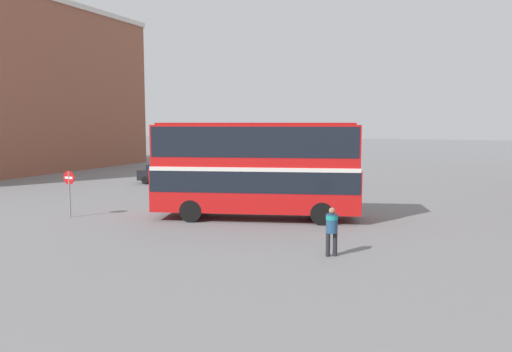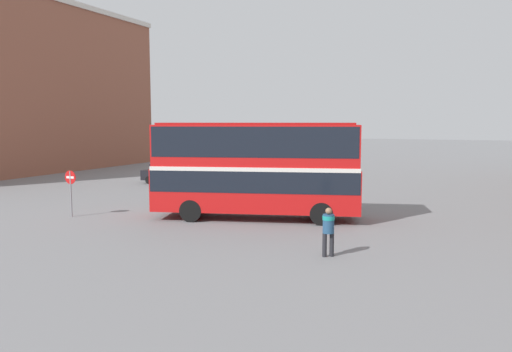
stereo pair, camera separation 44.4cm
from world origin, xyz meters
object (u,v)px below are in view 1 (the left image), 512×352
parked_car_kerb_near (195,183)px  no_entry_sign (69,186)px  pedestrian_foreground (332,226)px  parked_car_kerb_far (164,174)px  double_decker_bus (256,164)px

parked_car_kerb_near → no_entry_sign: (-1.98, -9.14, 0.81)m
pedestrian_foreground → parked_car_kerb_far: pedestrian_foreground is taller
double_decker_bus → parked_car_kerb_near: double_decker_bus is taller
double_decker_bus → no_entry_sign: bearing=-175.7°
parked_car_kerb_near → parked_car_kerb_far: 6.72m
pedestrian_foreground → parked_car_kerb_near: size_ratio=0.41×
parked_car_kerb_far → no_entry_sign: 13.88m
double_decker_bus → no_entry_sign: 9.42m
parked_car_kerb_far → no_entry_sign: no_entry_sign is taller
double_decker_bus → pedestrian_foreground: double_decker_bus is taller
no_entry_sign → parked_car_kerb_near: bearing=77.8°
double_decker_bus → parked_car_kerb_far: size_ratio=2.59×
parked_car_kerb_far → no_entry_sign: bearing=-77.6°
parked_car_kerb_near → no_entry_sign: no_entry_sign is taller
parked_car_kerb_far → no_entry_sign: (3.13, -13.50, 0.84)m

